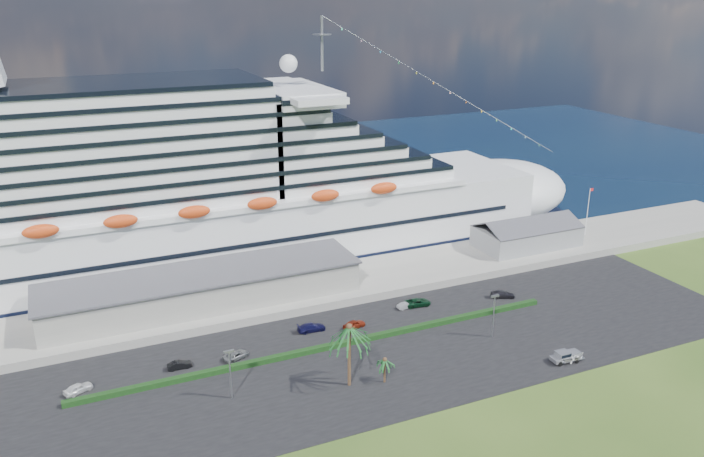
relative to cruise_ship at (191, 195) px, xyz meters
name	(u,v)px	position (x,y,z in m)	size (l,w,h in m)	color
ground	(417,384)	(21.53, -64.00, -16.69)	(420.00, 420.00, 0.00)	#2E4B19
asphalt_lot	(386,352)	(21.53, -53.00, -16.63)	(140.00, 38.00, 0.12)	black
wharf	(323,285)	(21.53, -24.00, -15.79)	(240.00, 20.00, 1.80)	gray
water	(220,184)	(21.53, 66.00, -16.68)	(420.00, 160.00, 0.02)	black
cruise_ship	(191,195)	(0.00, 0.00, 0.00)	(191.00, 38.00, 54.00)	silver
terminal_building	(203,287)	(-3.47, -24.00, -11.68)	(61.00, 15.00, 6.30)	gray
port_shed	(527,235)	(73.53, -24.00, -12.30)	(24.00, 12.31, 7.37)	gray
flagpole	(588,210)	(91.57, -24.00, -8.43)	(1.08, 0.16, 12.00)	silver
hedge	(332,346)	(13.53, -48.00, -16.12)	(88.00, 1.10, 0.90)	black
lamp_post_left	(230,368)	(-6.47, -56.00, -11.35)	(1.60, 0.35, 8.27)	gray
lamp_post_right	(494,311)	(41.53, -56.00, -11.35)	(1.60, 0.35, 8.27)	gray
palm_tall	(349,334)	(11.53, -60.00, -7.49)	(8.82, 8.82, 11.13)	#47301E
palm_short	(385,362)	(17.03, -61.50, -13.03)	(3.53, 3.53, 4.56)	#47301E
parked_car_0	(78,388)	(-27.88, -44.71, -15.82)	(1.78, 4.43, 1.51)	white
parked_car_1	(180,365)	(-12.09, -43.91, -15.91)	(1.40, 4.03, 1.33)	black
parked_car_2	(236,355)	(-2.70, -44.62, -15.94)	(2.12, 4.60, 1.28)	gray
parked_car_3	(311,327)	(12.54, -40.59, -15.82)	(2.12, 5.22, 1.51)	#12113E
parked_car_4	(354,324)	(20.22, -42.69, -15.82)	(1.79, 4.45, 1.52)	maroon
parked_car_5	(406,305)	(32.93, -39.34, -15.97)	(1.29, 3.69, 1.22)	#A0A2A7
parked_car_6	(418,302)	(35.56, -39.24, -15.83)	(2.46, 5.34, 1.48)	black
parked_car_7	(503,294)	(53.27, -42.97, -15.86)	(2.00, 4.91, 1.42)	black
pickup_truck	(565,356)	(47.76, -68.17, -15.51)	(5.51, 2.21, 1.94)	black
boat_trailer	(572,356)	(48.78, -68.73, -15.55)	(5.39, 3.55, 1.54)	gray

